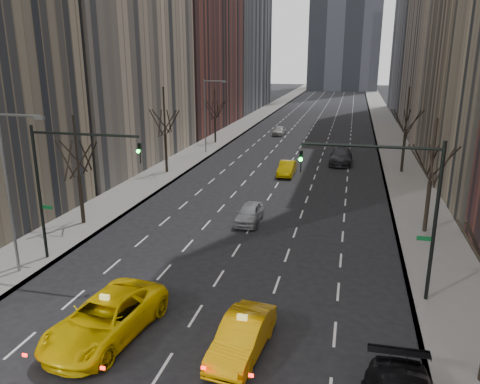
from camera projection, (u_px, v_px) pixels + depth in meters
The scene contains 17 objects.
sidewalk_left at pixel (243, 125), 82.77m from camera, with size 4.50×320.00×0.15m, color slate.
sidewalk_right at pixel (387, 130), 77.26m from camera, with size 4.50×320.00×0.15m, color slate.
tree_lw_b at pixel (79, 175), 33.16m from camera, with size 3.36×3.50×7.82m.
tree_lw_c at pixel (165, 135), 48.01m from camera, with size 3.36×3.50×8.74m.
tree_lw_d at pixel (215, 118), 64.94m from camera, with size 3.36×3.50×7.36m.
tree_rw_b at pixel (430, 181), 31.50m from camera, with size 3.36×3.50×7.82m.
tree_rw_c at pixel (405, 135), 48.21m from camera, with size 3.36×3.50×8.74m.
traffic_mast_left at pixel (63, 173), 26.41m from camera, with size 6.69×0.39×8.00m.
traffic_mast_right at pixel (401, 195), 22.32m from camera, with size 6.69×0.39×8.00m.
streetlight_near at pixel (12, 178), 24.90m from camera, with size 2.83×0.22×9.00m.
streetlight_far at pixel (208, 109), 57.57m from camera, with size 2.83×0.22×9.00m.
taxi_suv at pixel (106, 318), 20.28m from camera, with size 3.00×6.50×1.81m, color yellow.
taxi_sedan at pixel (242, 337), 19.17m from camera, with size 1.66×4.76×1.57m, color #EDA004.
silver_sedan_ahead at pixel (249, 213), 34.43m from camera, with size 1.67×4.15×1.41m, color #94979C.
far_taxi at pixel (287, 168), 48.11m from camera, with size 1.53×4.38×1.44m, color #D5AF04.
far_suv_grey at pixel (341, 156), 53.39m from camera, with size 2.48×6.09×1.77m, color #2D2D32.
far_car_white at pixel (279, 131), 72.68m from camera, with size 1.63×4.05×1.38m, color #BDBDBD.
Camera 1 is at (6.65, -10.60, 11.85)m, focal length 35.00 mm.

